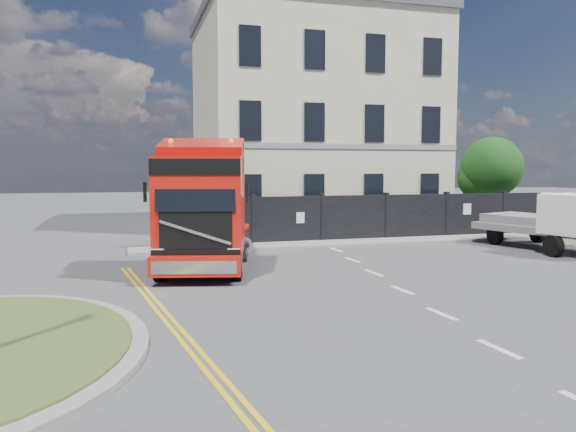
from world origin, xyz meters
name	(u,v)px	position (x,y,z in m)	size (l,w,h in m)	color
ground	(290,294)	(0.00, 0.00, 0.00)	(120.00, 120.00, 0.00)	#424244
hoarding_fence	(377,218)	(6.55, 9.00, 1.00)	(18.80, 0.25, 2.00)	black
georgian_building	(312,121)	(6.00, 16.50, 5.77)	(12.30, 10.30, 12.80)	beige
tree	(489,170)	(14.38, 12.10, 3.05)	(3.20, 3.20, 4.80)	#382619
pavement_far	(373,242)	(6.00, 8.10, 0.06)	(20.00, 1.60, 0.12)	gray
truck	(203,214)	(-1.71, 3.73, 1.78)	(3.95, 7.03, 3.98)	black
flatbed_pickup	(566,221)	(11.83, 3.74, 1.21)	(3.66, 5.85, 2.24)	slate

